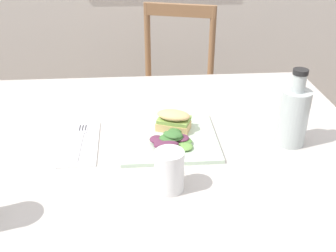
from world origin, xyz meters
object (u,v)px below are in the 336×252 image
object	(u,v)px
cup_extra_side	(169,171)
fork_on_napkin	(80,139)
bottle_cold_brew	(293,119)
dining_table	(161,180)
chair_wooden_far	(173,93)
plate_lunch	(169,138)
sandwich_half_front	(174,120)

from	to	relation	value
cup_extra_side	fork_on_napkin	bearing A→B (deg)	134.34
fork_on_napkin	bottle_cold_brew	size ratio (longest dim) A/B	0.90
dining_table	chair_wooden_far	world-z (taller)	chair_wooden_far
chair_wooden_far	fork_on_napkin	bearing A→B (deg)	-109.32
plate_lunch	bottle_cold_brew	xyz separation A→B (m)	(0.32, -0.04, 0.07)
plate_lunch	sandwich_half_front	bearing A→B (deg)	68.72
plate_lunch	cup_extra_side	world-z (taller)	cup_extra_side
sandwich_half_front	fork_on_napkin	world-z (taller)	sandwich_half_front
dining_table	fork_on_napkin	bearing A→B (deg)	175.12
dining_table	chair_wooden_far	bearing A→B (deg)	82.88
chair_wooden_far	plate_lunch	bearing A→B (deg)	-95.79
plate_lunch	bottle_cold_brew	world-z (taller)	bottle_cold_brew
sandwich_half_front	bottle_cold_brew	xyz separation A→B (m)	(0.30, -0.08, 0.03)
sandwich_half_front	cup_extra_side	bearing A→B (deg)	-97.11
dining_table	sandwich_half_front	world-z (taller)	sandwich_half_front
plate_lunch	cup_extra_side	distance (m)	0.22
cup_extra_side	plate_lunch	bearing A→B (deg)	85.62
chair_wooden_far	bottle_cold_brew	xyz separation A→B (m)	(0.22, -1.00, 0.36)
plate_lunch	fork_on_napkin	distance (m)	0.24
bottle_cold_brew	cup_extra_side	world-z (taller)	bottle_cold_brew
sandwich_half_front	fork_on_napkin	xyz separation A→B (m)	(-0.25, -0.03, -0.03)
dining_table	fork_on_napkin	world-z (taller)	fork_on_napkin
dining_table	bottle_cold_brew	world-z (taller)	bottle_cold_brew
dining_table	sandwich_half_front	bearing A→B (deg)	49.49
fork_on_napkin	cup_extra_side	bearing A→B (deg)	-45.66
plate_lunch	sandwich_half_front	size ratio (longest dim) A/B	2.42
sandwich_half_front	cup_extra_side	size ratio (longest dim) A/B	1.09
plate_lunch	cup_extra_side	bearing A→B (deg)	-94.38
fork_on_napkin	cup_extra_side	distance (m)	0.32
bottle_cold_brew	cup_extra_side	xyz separation A→B (m)	(-0.33, -0.17, -0.02)
bottle_cold_brew	cup_extra_side	bearing A→B (deg)	-152.36
plate_lunch	bottle_cold_brew	bearing A→B (deg)	-7.14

